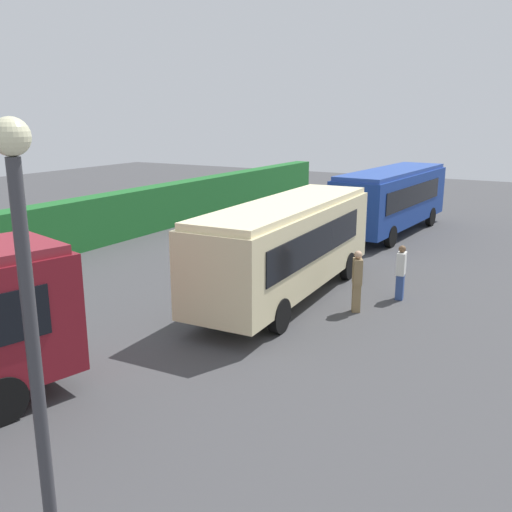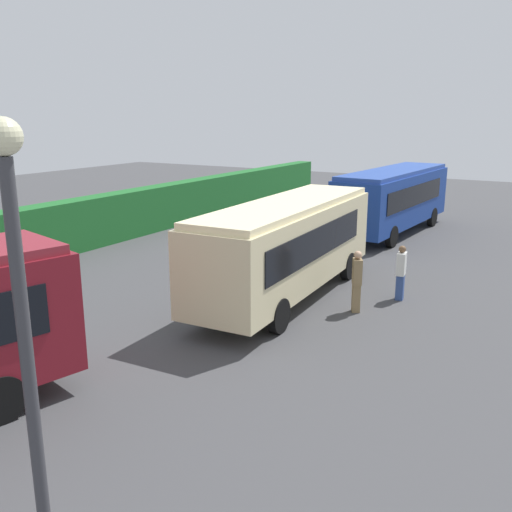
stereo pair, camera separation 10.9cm
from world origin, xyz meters
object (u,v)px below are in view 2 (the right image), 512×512
(bus_blue, at_px, (393,197))
(lamppost, at_px, (26,349))
(person_right, at_px, (357,280))
(bus_cream, at_px, (287,243))
(traffic_cone, at_px, (268,233))
(person_far, at_px, (401,271))
(person_center, at_px, (218,270))

(bus_blue, height_order, lamppost, lamppost)
(bus_blue, bearing_deg, person_right, -164.15)
(bus_blue, distance_m, lamppost, 24.69)
(bus_cream, xyz_separation_m, lamppost, (-12.53, -3.43, 1.82))
(bus_blue, xyz_separation_m, traffic_cone, (-4.46, 4.72, -1.56))
(bus_blue, height_order, person_far, bus_blue)
(person_center, bearing_deg, traffic_cone, -56.26)
(bus_blue, height_order, person_center, bus_blue)
(person_right, distance_m, person_far, 2.02)
(bus_blue, xyz_separation_m, person_far, (-10.22, -3.36, -0.90))
(bus_blue, bearing_deg, person_far, -157.80)
(person_center, bearing_deg, lamppost, 129.95)
(lamppost, bearing_deg, bus_cream, 15.30)
(person_center, distance_m, person_far, 5.92)
(person_right, relative_size, lamppost, 0.33)
(person_right, bearing_deg, traffic_cone, 106.26)
(traffic_cone, distance_m, lamppost, 21.79)
(bus_cream, height_order, person_center, bus_cream)
(bus_blue, relative_size, person_far, 5.46)
(lamppost, bearing_deg, person_far, 0.45)
(bus_blue, xyz_separation_m, person_right, (-12.05, -2.52, -0.82))
(lamppost, bearing_deg, traffic_cone, 22.35)
(person_right, bearing_deg, person_far, 38.17)
(person_right, bearing_deg, person_center, 168.78)
(traffic_cone, height_order, lamppost, lamppost)
(bus_blue, distance_m, traffic_cone, 6.68)
(bus_cream, relative_size, person_far, 5.33)
(bus_blue, bearing_deg, traffic_cone, 137.38)
(bus_cream, distance_m, lamppost, 13.12)
(bus_blue, bearing_deg, lamppost, -167.89)
(person_far, bearing_deg, bus_blue, -78.82)
(person_right, bearing_deg, bus_blue, 74.43)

